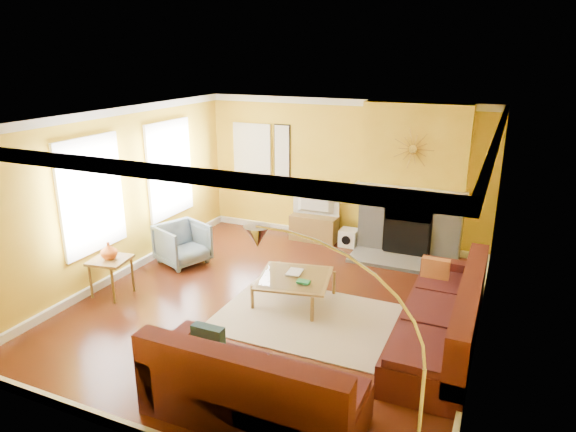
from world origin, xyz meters
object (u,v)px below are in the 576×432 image
at_px(media_console, 314,228).
at_px(arc_lamp, 342,376).
at_px(sectional_sofa, 343,315).
at_px(side_table, 112,277).
at_px(coffee_table, 294,289).
at_px(armchair, 183,244).

distance_m(media_console, arc_lamp, 6.06).
height_order(sectional_sofa, side_table, sectional_sofa).
height_order(coffee_table, side_table, side_table).
distance_m(media_console, side_table, 3.94).
bearing_deg(coffee_table, arc_lamp, -60.67).
bearing_deg(arc_lamp, sectional_sofa, 107.35).
relative_size(armchair, arc_lamp, 0.35).
distance_m(sectional_sofa, media_console, 3.83).
bearing_deg(side_table, arc_lamp, -26.05).
xyz_separation_m(media_console, arc_lamp, (2.35, -5.52, 0.87)).
relative_size(armchair, side_table, 1.33).
relative_size(coffee_table, armchair, 1.30).
distance_m(sectional_sofa, arc_lamp, 2.29).
height_order(media_console, arc_lamp, arc_lamp).
bearing_deg(armchair, sectional_sofa, -91.70).
relative_size(sectional_sofa, media_console, 4.41).
relative_size(coffee_table, media_console, 1.12).
distance_m(armchair, arc_lamp, 5.41).
xyz_separation_m(sectional_sofa, arc_lamp, (0.65, -2.09, 0.67)).
xyz_separation_m(coffee_table, media_console, (-0.67, 2.53, 0.05)).
bearing_deg(coffee_table, media_console, 104.74).
bearing_deg(armchair, side_table, -168.63).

